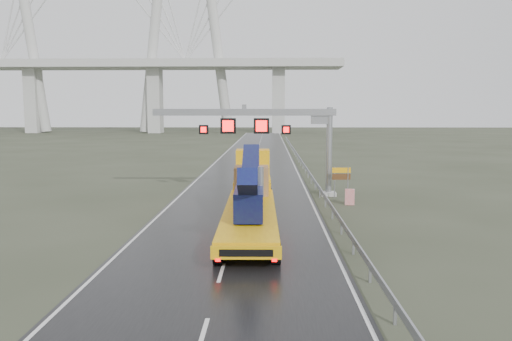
{
  "coord_description": "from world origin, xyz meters",
  "views": [
    {
      "loc": [
        2.02,
        -22.52,
        6.84
      ],
      "look_at": [
        1.21,
        8.3,
        3.2
      ],
      "focal_mm": 35.0,
      "sensor_mm": 36.0,
      "label": 1
    }
  ],
  "objects_px": {
    "sign_gantry": "(270,127)",
    "striped_barrier": "(350,197)",
    "exit_sign_pair": "(341,176)",
    "heavy_haul_truck": "(251,189)"
  },
  "relations": [
    {
      "from": "heavy_haul_truck",
      "to": "exit_sign_pair",
      "type": "xyz_separation_m",
      "value": [
        6.9,
        7.09,
        -0.06
      ]
    },
    {
      "from": "striped_barrier",
      "to": "exit_sign_pair",
      "type": "bearing_deg",
      "value": 102.56
    },
    {
      "from": "sign_gantry",
      "to": "exit_sign_pair",
      "type": "distance_m",
      "value": 6.95
    },
    {
      "from": "sign_gantry",
      "to": "striped_barrier",
      "type": "bearing_deg",
      "value": -34.11
    },
    {
      "from": "striped_barrier",
      "to": "heavy_haul_truck",
      "type": "bearing_deg",
      "value": -141.39
    },
    {
      "from": "exit_sign_pair",
      "to": "sign_gantry",
      "type": "bearing_deg",
      "value": 165.5
    },
    {
      "from": "sign_gantry",
      "to": "heavy_haul_truck",
      "type": "relative_size",
      "value": 0.75
    },
    {
      "from": "exit_sign_pair",
      "to": "striped_barrier",
      "type": "xyz_separation_m",
      "value": [
        0.24,
        -2.79,
        -1.17
      ]
    },
    {
      "from": "exit_sign_pair",
      "to": "striped_barrier",
      "type": "relative_size",
      "value": 2.15
    },
    {
      "from": "sign_gantry",
      "to": "heavy_haul_truck",
      "type": "bearing_deg",
      "value": -98.54
    }
  ]
}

